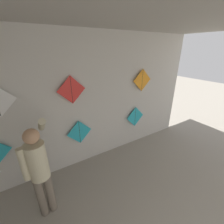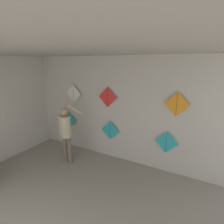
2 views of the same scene
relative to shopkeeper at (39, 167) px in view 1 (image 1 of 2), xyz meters
name	(u,v)px [view 1 (image 1 of 2)]	position (x,y,z in m)	size (l,w,h in m)	color
back_panel	(80,105)	(0.97, 0.86, 0.48)	(5.97, 0.06, 2.80)	beige
shopkeeper	(39,167)	(0.00, 0.00, 0.00)	(0.41, 0.58, 1.64)	#726656
kite_1	(80,132)	(0.88, 0.77, -0.10)	(0.54, 0.01, 0.54)	#28B2C6
kite_2	(135,117)	(2.41, 0.77, -0.12)	(0.54, 0.01, 0.54)	#28B2C6
kite_4	(71,90)	(0.81, 0.77, 0.83)	(0.54, 0.01, 0.54)	red
kite_5	(142,80)	(2.55, 0.77, 0.83)	(0.54, 0.01, 0.54)	orange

